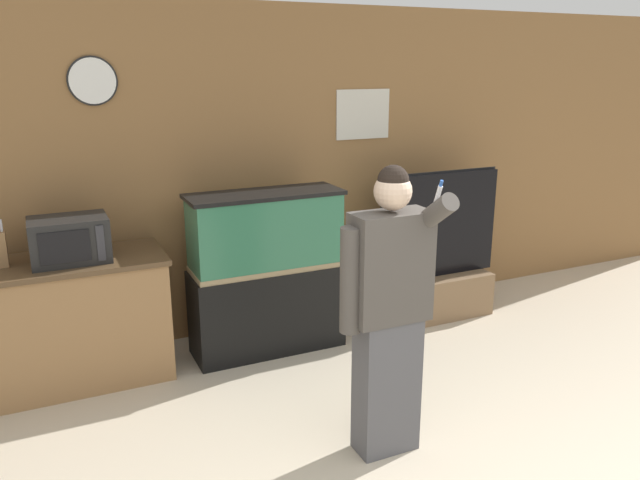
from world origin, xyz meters
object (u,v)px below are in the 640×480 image
tv_on_stand (437,275)px  person_standing (388,310)px  aquarium_on_stand (267,273)px  microwave (69,240)px  counter_island (67,322)px

tv_on_stand → person_standing: size_ratio=0.78×
aquarium_on_stand → microwave: bearing=177.7°
counter_island → microwave: bearing=-26.2°
microwave → aquarium_on_stand: aquarium_on_stand is taller
person_standing → tv_on_stand: bearing=46.8°
microwave → tv_on_stand: tv_on_stand is taller
counter_island → aquarium_on_stand: 1.44m
microwave → aquarium_on_stand: bearing=-2.3°
counter_island → person_standing: person_standing is taller
microwave → person_standing: bearing=-46.5°
counter_island → microwave: microwave is taller
counter_island → aquarium_on_stand: size_ratio=1.09×
counter_island → tv_on_stand: 3.00m
counter_island → tv_on_stand: bearing=-1.7°
microwave → aquarium_on_stand: 1.41m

